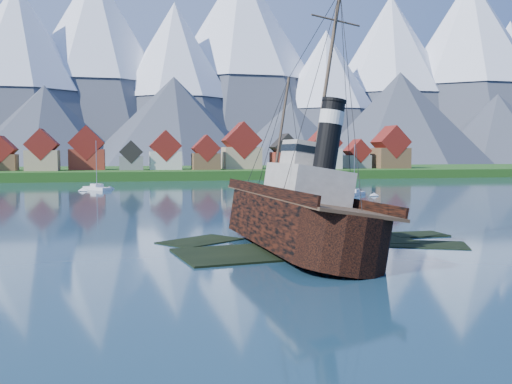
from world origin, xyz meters
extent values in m
plane|color=#193648|center=(0.00, 0.00, 0.00)|extent=(1400.00, 1400.00, 0.00)
cube|color=black|center=(-3.00, -2.00, -0.32)|extent=(19.08, 11.42, 1.00)
cube|color=black|center=(6.00, 4.00, -0.38)|extent=(15.15, 9.76, 1.00)
cube|color=black|center=(2.00, 9.00, -0.28)|extent=(11.45, 9.06, 1.00)
cube|color=black|center=(12.00, -1.00, -0.42)|extent=(10.27, 8.34, 1.00)
cube|color=black|center=(-9.00, 6.00, -0.40)|extent=(9.42, 8.68, 1.00)
cube|color=black|center=(15.00, 5.00, -0.35)|extent=(6.00, 4.00, 1.00)
cube|color=#1F4614|center=(0.00, 170.00, 0.00)|extent=(600.00, 80.00, 3.20)
cube|color=#3F3D38|center=(0.00, 132.00, 0.00)|extent=(600.00, 2.50, 2.00)
cube|color=brown|center=(-56.00, 153.00, 5.75)|extent=(9.00, 8.00, 5.50)
cube|color=maroon|center=(-56.00, 153.00, 10.12)|extent=(9.16, 8.16, 9.16)
cube|color=tan|center=(-43.00, 150.00, 6.40)|extent=(10.50, 9.00, 6.80)
cube|color=maroon|center=(-43.00, 150.00, 11.69)|extent=(10.69, 9.18, 10.69)
cube|color=maroon|center=(-29.00, 156.00, 6.60)|extent=(12.00, 8.50, 7.20)
cube|color=maroon|center=(-29.00, 156.00, 12.36)|extent=(12.22, 8.67, 12.22)
cube|color=slate|center=(-14.00, 151.00, 5.40)|extent=(8.00, 7.00, 4.80)
cube|color=black|center=(-14.00, 151.00, 9.24)|extent=(8.15, 7.14, 8.15)
cube|color=beige|center=(-2.00, 154.00, 6.20)|extent=(11.00, 9.50, 6.40)
cube|color=maroon|center=(-2.00, 154.00, 11.38)|extent=(11.20, 9.69, 11.20)
cube|color=brown|center=(12.00, 150.00, 5.90)|extent=(9.50, 8.00, 5.80)
cube|color=maroon|center=(12.00, 150.00, 10.51)|extent=(9.67, 8.16, 9.67)
cube|color=tan|center=(26.00, 155.00, 7.00)|extent=(13.50, 10.00, 8.00)
cube|color=maroon|center=(26.00, 155.00, 13.43)|extent=(13.75, 10.20, 13.75)
cube|color=maroon|center=(42.00, 152.00, 6.10)|extent=(10.00, 8.50, 6.20)
cube|color=black|center=(42.00, 152.00, 11.00)|extent=(10.18, 8.67, 10.18)
cube|color=beige|center=(56.00, 149.00, 6.75)|extent=(11.50, 9.00, 7.50)
cube|color=maroon|center=(56.00, 149.00, 12.57)|extent=(11.71, 9.18, 11.71)
cube|color=slate|center=(71.00, 153.00, 5.50)|extent=(9.00, 7.50, 5.00)
cube|color=maroon|center=(71.00, 153.00, 9.62)|extent=(9.16, 7.65, 9.16)
cube|color=brown|center=(84.00, 151.00, 6.90)|extent=(12.50, 10.00, 7.80)
cube|color=maroon|center=(84.00, 151.00, 13.05)|extent=(12.73, 10.20, 12.73)
cone|color=#2D333D|center=(-100.00, 455.00, 73.00)|extent=(180.00, 180.00, 150.00)
cone|color=white|center=(-100.00, 455.00, 103.00)|extent=(111.60, 111.60, 90.00)
cone|color=#2D333D|center=(-40.00, 495.00, 88.00)|extent=(210.00, 210.00, 180.00)
cone|color=white|center=(-40.00, 495.00, 124.00)|extent=(130.20, 130.20, 108.00)
cone|color=#2D333D|center=(30.00, 470.00, 70.50)|extent=(170.00, 170.00, 145.00)
cone|color=white|center=(30.00, 470.00, 99.50)|extent=(105.40, 105.40, 87.00)
cone|color=#2D333D|center=(100.00, 515.00, 98.00)|extent=(240.00, 240.00, 200.00)
cone|color=white|center=(100.00, 515.00, 138.00)|extent=(148.80, 148.80, 120.00)
cone|color=#2D333D|center=(170.00, 460.00, 60.50)|extent=(150.00, 150.00, 125.00)
cone|color=white|center=(170.00, 460.00, 85.50)|extent=(93.00, 93.00, 75.00)
cone|color=#2D333D|center=(250.00, 490.00, 83.00)|extent=(200.00, 200.00, 170.00)
cone|color=white|center=(250.00, 490.00, 117.00)|extent=(124.00, 124.00, 102.00)
cone|color=#2D333D|center=(330.00, 475.00, 93.00)|extent=(230.00, 230.00, 190.00)
cone|color=white|center=(330.00, 475.00, 131.00)|extent=(142.60, 142.60, 114.00)
cone|color=#2D333D|center=(400.00, 505.00, 75.50)|extent=(180.00, 180.00, 155.00)
cone|color=white|center=(400.00, 505.00, 106.50)|extent=(111.60, 111.60, 93.00)
cone|color=#2D333D|center=(-70.00, 374.00, 27.00)|extent=(120.00, 120.00, 58.00)
cone|color=#2D333D|center=(20.00, 369.00, 31.00)|extent=(136.00, 136.00, 66.00)
cone|color=#2D333D|center=(110.00, 373.00, 23.00)|extent=(110.00, 110.00, 50.00)
cone|color=#2D333D|center=(200.00, 370.00, 35.50)|extent=(150.00, 150.00, 75.00)
cone|color=#2D333D|center=(290.00, 371.00, 28.00)|extent=(124.00, 124.00, 60.00)
cube|color=black|center=(-1.10, -0.27, 2.37)|extent=(7.38, 21.27, 4.43)
cone|color=black|center=(-1.10, 13.53, 2.37)|extent=(7.38, 7.38, 7.38)
cylinder|color=black|center=(-1.10, -10.90, 2.37)|extent=(7.38, 7.38, 4.43)
cube|color=#4C3826|center=(-1.10, -0.27, 4.69)|extent=(7.24, 28.06, 0.26)
cube|color=black|center=(-4.65, -0.27, 5.16)|extent=(0.21, 27.17, 0.95)
cube|color=black|center=(2.44, -0.27, 5.16)|extent=(0.21, 27.17, 0.95)
cube|color=#ADA89E|center=(-1.10, -1.85, 6.27)|extent=(5.49, 8.97, 3.16)
cube|color=#ADA89E|center=(-1.10, -0.80, 9.01)|extent=(3.80, 4.22, 2.32)
cylinder|color=black|center=(-1.10, -5.33, 10.80)|extent=(2.00, 2.00, 5.91)
cylinder|color=silver|center=(-1.10, -5.33, 12.28)|extent=(2.11, 2.11, 1.16)
cylinder|color=#473828|center=(-1.10, 8.17, 11.12)|extent=(0.30, 0.30, 12.66)
cylinder|color=#473828|center=(-1.10, -2.91, 17.03)|extent=(0.34, 0.34, 13.71)
cube|color=silver|center=(-22.99, 91.13, 0.11)|extent=(7.09, 9.54, 1.29)
cube|color=silver|center=(-22.99, 91.13, 1.13)|extent=(3.23, 3.43, 0.75)
cylinder|color=gray|center=(-22.99, 91.13, 6.35)|extent=(0.15, 0.15, 11.20)
cube|color=silver|center=(31.03, 60.81, 0.10)|extent=(7.22, 7.40, 1.17)
cube|color=silver|center=(31.03, 60.81, 1.02)|extent=(2.92, 2.93, 0.68)
cylinder|color=gray|center=(31.03, 60.81, 5.74)|extent=(0.14, 0.14, 10.13)
cube|color=silver|center=(28.16, 106.33, 0.10)|extent=(7.15, 9.50, 1.16)
cube|color=silver|center=(28.16, 106.33, 1.02)|extent=(3.24, 3.42, 0.68)
cylinder|color=gray|center=(28.16, 106.33, 5.71)|extent=(0.14, 0.14, 10.06)
camera|label=1|loc=(-16.58, -51.94, 9.16)|focal=40.00mm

